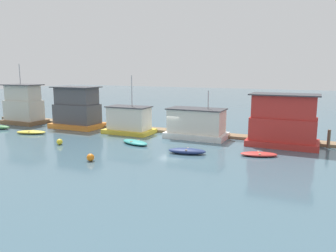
% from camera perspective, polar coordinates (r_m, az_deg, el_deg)
% --- Properties ---
extents(ground_plane, '(200.00, 200.00, 0.00)m').
position_cam_1_polar(ground_plane, '(37.45, 0.64, -1.87)').
color(ground_plane, '#426070').
extents(dock_walkway, '(59.60, 1.81, 0.30)m').
position_cam_1_polar(dock_walkway, '(39.69, 2.12, -0.99)').
color(dock_walkway, '#846B4C').
rests_on(dock_walkway, ground_plane).
extents(houseboat_brown, '(5.81, 3.64, 8.37)m').
position_cam_1_polar(houseboat_brown, '(50.64, -23.84, 3.22)').
color(houseboat_brown, brown).
rests_on(houseboat_brown, ground_plane).
extents(houseboat_orange, '(6.60, 4.19, 5.39)m').
position_cam_1_polar(houseboat_orange, '(44.70, -15.56, 2.84)').
color(houseboat_orange, orange).
rests_on(houseboat_orange, ground_plane).
extents(houseboat_yellow, '(5.88, 3.46, 6.91)m').
position_cam_1_polar(houseboat_yellow, '(39.58, -6.81, 0.92)').
color(houseboat_yellow, gold).
rests_on(houseboat_yellow, ground_plane).
extents(houseboat_white, '(6.79, 3.66, 5.36)m').
position_cam_1_polar(houseboat_white, '(36.69, 4.96, 0.35)').
color(houseboat_white, white).
rests_on(houseboat_white, ground_plane).
extents(houseboat_red, '(6.87, 3.88, 5.22)m').
position_cam_1_polar(houseboat_red, '(34.62, 19.44, 0.72)').
color(houseboat_red, red).
rests_on(houseboat_red, ground_plane).
extents(dinghy_yellow, '(3.84, 2.49, 0.39)m').
position_cam_1_polar(dinghy_yellow, '(42.46, -22.74, -0.98)').
color(dinghy_yellow, yellow).
rests_on(dinghy_yellow, ground_plane).
extents(dinghy_teal, '(3.70, 2.50, 0.39)m').
position_cam_1_polar(dinghy_teal, '(33.88, -5.77, -2.83)').
color(dinghy_teal, teal).
rests_on(dinghy_teal, ground_plane).
extents(dinghy_navy, '(3.63, 1.96, 0.51)m').
position_cam_1_polar(dinghy_navy, '(29.96, 3.33, -4.36)').
color(dinghy_navy, navy).
rests_on(dinghy_navy, ground_plane).
extents(dinghy_red, '(3.45, 2.22, 0.35)m').
position_cam_1_polar(dinghy_red, '(30.23, 15.54, -4.73)').
color(dinghy_red, red).
rests_on(dinghy_red, ground_plane).
extents(mooring_post_centre, '(0.30, 0.30, 1.81)m').
position_cam_1_polar(mooring_post_centre, '(35.53, 26.20, -2.04)').
color(mooring_post_centre, brown).
rests_on(mooring_post_centre, ground_plane).
extents(mooring_post_near_left, '(0.20, 0.20, 1.49)m').
position_cam_1_polar(mooring_post_near_left, '(38.60, 1.23, -0.40)').
color(mooring_post_near_left, brown).
rests_on(mooring_post_near_left, ground_plane).
extents(buoy_yellow, '(0.61, 0.61, 0.61)m').
position_cam_1_polar(buoy_yellow, '(35.22, -18.36, -2.63)').
color(buoy_yellow, yellow).
rests_on(buoy_yellow, ground_plane).
extents(buoy_orange, '(0.64, 0.64, 0.64)m').
position_cam_1_polar(buoy_orange, '(28.25, -13.35, -5.35)').
color(buoy_orange, orange).
rests_on(buoy_orange, ground_plane).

